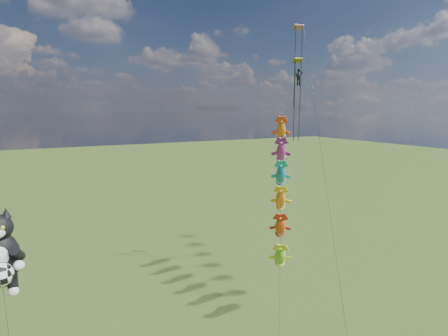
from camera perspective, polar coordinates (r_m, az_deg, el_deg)
name	(u,v)px	position (r m, az deg, el deg)	size (l,w,h in m)	color
cat_kite_rig	(0,255)	(27.17, -30.98, -11.24)	(2.60, 4.18, 10.34)	brown
fish_windsock_rig	(281,187)	(33.46, 8.64, -2.89)	(9.51, 12.96, 16.81)	brown
parafoil_rig	(300,77)	(39.90, 11.44, 13.46)	(8.08, 16.10, 27.91)	brown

